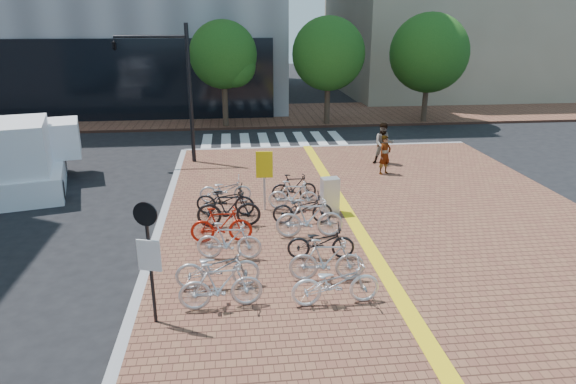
{
  "coord_description": "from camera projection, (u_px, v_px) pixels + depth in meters",
  "views": [
    {
      "loc": [
        -1.7,
        -12.44,
        6.26
      ],
      "look_at": [
        -0.09,
        1.87,
        1.3
      ],
      "focal_mm": 32.0,
      "sensor_mm": 36.0,
      "label": 1
    }
  ],
  "objects": [
    {
      "name": "bike_11",
      "position": [
        303.0,
        208.0,
        15.81
      ],
      "size": [
        1.89,
        0.73,
        0.98
      ],
      "primitive_type": "imported",
      "rotation": [
        0.0,
        0.0,
        1.53
      ],
      "color": "black",
      "rests_on": "sidewalk"
    },
    {
      "name": "bike_10",
      "position": [
        309.0,
        218.0,
        14.76
      ],
      "size": [
        1.98,
        0.63,
        1.18
      ],
      "primitive_type": "imported",
      "rotation": [
        0.0,
        0.0,
        1.53
      ],
      "color": "silver",
      "rests_on": "sidewalk"
    },
    {
      "name": "yellow_sign",
      "position": [
        264.0,
        170.0,
        16.57
      ],
      "size": [
        0.54,
        0.14,
        2.01
      ],
      "color": "#B7B7BC",
      "rests_on": "sidewalk"
    },
    {
      "name": "kerb_north",
      "position": [
        327.0,
        147.0,
        25.47
      ],
      "size": [
        14.0,
        0.25,
        0.15
      ],
      "primitive_type": "cube",
      "color": "gray",
      "rests_on": "ground"
    },
    {
      "name": "pedestrian_a",
      "position": [
        385.0,
        155.0,
        20.7
      ],
      "size": [
        0.69,
        0.61,
        1.58
      ],
      "primitive_type": "imported",
      "rotation": [
        0.0,
        0.0,
        0.5
      ],
      "color": "gray",
      "rests_on": "sidewalk"
    },
    {
      "name": "traffic_light_pole",
      "position": [
        156.0,
        69.0,
        21.26
      ],
      "size": [
        3.14,
        1.21,
        5.85
      ],
      "color": "black",
      "rests_on": "sidewalk"
    },
    {
      "name": "bike_7",
      "position": [
        336.0,
        283.0,
        11.33
      ],
      "size": [
        2.02,
        0.78,
        1.04
      ],
      "primitive_type": "imported",
      "rotation": [
        0.0,
        0.0,
        1.62
      ],
      "color": "white",
      "rests_on": "sidewalk"
    },
    {
      "name": "notice_sign",
      "position": [
        149.0,
        249.0,
        10.24
      ],
      "size": [
        0.49,
        0.19,
        2.7
      ],
      "color": "black",
      "rests_on": "sidewalk"
    },
    {
      "name": "bike_12",
      "position": [
        293.0,
        195.0,
        16.91
      ],
      "size": [
        1.71,
        0.73,
        1.0
      ],
      "primitive_type": "imported",
      "rotation": [
        0.0,
        0.0,
        1.41
      ],
      "color": "silver",
      "rests_on": "sidewalk"
    },
    {
      "name": "far_sidewalk",
      "position": [
        257.0,
        115.0,
        33.61
      ],
      "size": [
        70.0,
        8.0,
        0.15
      ],
      "primitive_type": "cube",
      "color": "brown",
      "rests_on": "ground"
    },
    {
      "name": "bike_13",
      "position": [
        294.0,
        187.0,
        17.82
      ],
      "size": [
        1.58,
        0.49,
        0.94
      ],
      "primitive_type": "imported",
      "rotation": [
        0.0,
        0.0,
        1.6
      ],
      "color": "black",
      "rests_on": "sidewalk"
    },
    {
      "name": "pedestrian_b",
      "position": [
        384.0,
        144.0,
        22.08
      ],
      "size": [
        0.99,
        0.83,
        1.79
      ],
      "primitive_type": "imported",
      "rotation": [
        0.0,
        0.0,
        -0.19
      ],
      "color": "#484B5B",
      "rests_on": "sidewalk"
    },
    {
      "name": "utility_box",
      "position": [
        330.0,
        196.0,
        16.55
      ],
      "size": [
        0.6,
        0.47,
        1.21
      ],
      "primitive_type": "cube",
      "rotation": [
        0.0,
        0.0,
        0.12
      ],
      "color": "silver",
      "rests_on": "sidewalk"
    },
    {
      "name": "bike_2",
      "position": [
        229.0,
        241.0,
        13.44
      ],
      "size": [
        1.77,
        0.73,
        1.03
      ],
      "primitive_type": "imported",
      "rotation": [
        0.0,
        0.0,
        1.43
      ],
      "color": "silver",
      "rests_on": "sidewalk"
    },
    {
      "name": "bike_8",
      "position": [
        327.0,
        260.0,
        12.32
      ],
      "size": [
        1.87,
        0.7,
        1.1
      ],
      "primitive_type": "imported",
      "rotation": [
        0.0,
        0.0,
        1.47
      ],
      "color": "#B3B3B8",
      "rests_on": "sidewalk"
    },
    {
      "name": "bike_5",
      "position": [
        225.0,
        200.0,
        16.51
      ],
      "size": [
        2.0,
        1.04,
        1.0
      ],
      "primitive_type": "imported",
      "rotation": [
        0.0,
        0.0,
        1.36
      ],
      "color": "black",
      "rests_on": "sidewalk"
    },
    {
      "name": "bike_0",
      "position": [
        221.0,
        285.0,
        11.15
      ],
      "size": [
        1.87,
        0.65,
        1.11
      ],
      "primitive_type": "imported",
      "rotation": [
        0.0,
        0.0,
        1.64
      ],
      "color": "silver",
      "rests_on": "sidewalk"
    },
    {
      "name": "crosswalk",
      "position": [
        273.0,
        141.0,
        27.11
      ],
      "size": [
        7.5,
        4.0,
        0.01
      ],
      "color": "silver",
      "rests_on": "ground"
    },
    {
      "name": "street_trees",
      "position": [
        346.0,
        55.0,
        29.5
      ],
      "size": [
        16.2,
        4.6,
        6.35
      ],
      "color": "#38281E",
      "rests_on": "far_sidewalk"
    },
    {
      "name": "bike_4",
      "position": [
        229.0,
        209.0,
        15.52
      ],
      "size": [
        1.96,
        0.61,
        1.17
      ],
      "primitive_type": "imported",
      "rotation": [
        0.0,
        0.0,
        1.54
      ],
      "color": "black",
      "rests_on": "sidewalk"
    },
    {
      "name": "tactile_strip",
      "position": [
        444.0,
        368.0,
        9.37
      ],
      "size": [
        0.4,
        34.0,
        0.01
      ],
      "primitive_type": "cube",
      "color": "yellow",
      "rests_on": "sidewalk"
    },
    {
      "name": "box_truck",
      "position": [
        32.0,
        157.0,
        19.07
      ],
      "size": [
        3.19,
        5.13,
        2.76
      ],
      "color": "white",
      "rests_on": "ground"
    },
    {
      "name": "bike_1",
      "position": [
        218.0,
        267.0,
        12.03
      ],
      "size": [
        1.99,
        0.74,
        1.04
      ],
      "primitive_type": "imported",
      "rotation": [
        0.0,
        0.0,
        1.6
      ],
      "color": "#AFB0B4",
      "rests_on": "sidewalk"
    },
    {
      "name": "sidewalk",
      "position": [
        495.0,
        368.0,
        9.5
      ],
      "size": [
        14.0,
        34.0,
        0.15
      ],
      "primitive_type": "cube",
      "color": "brown",
      "rests_on": "ground"
    },
    {
      "name": "ground",
      "position": [
        299.0,
        259.0,
        13.9
      ],
      "size": [
        120.0,
        120.0,
        0.0
      ],
      "primitive_type": "plane",
      "color": "black",
      "rests_on": "ground"
    },
    {
      "name": "bike_6",
      "position": [
        225.0,
        190.0,
        17.57
      ],
      "size": [
        1.78,
        0.66,
        0.93
      ],
      "primitive_type": "imported",
      "rotation": [
        0.0,
        0.0,
        1.55
      ],
      "color": "silver",
      "rests_on": "sidewalk"
    },
    {
      "name": "bike_3",
      "position": [
        221.0,
        225.0,
        14.46
      ],
      "size": [
        1.75,
        0.53,
        1.05
      ],
      "primitive_type": "imported",
      "rotation": [
        0.0,
        0.0,
        1.55
      ],
      "color": "#B01D0C",
      "rests_on": "sidewalk"
    },
    {
      "name": "bike_9",
      "position": [
        321.0,
        242.0,
        13.51
      ],
      "size": [
        1.82,
        0.75,
        0.94
      ],
      "primitive_type": "imported",
      "rotation": [
        0.0,
        0.0,
        1.49
      ],
      "color": "black",
      "rests_on": "sidewalk"
    }
  ]
}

